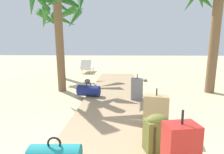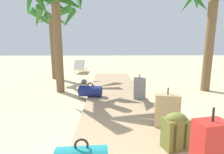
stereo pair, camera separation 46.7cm
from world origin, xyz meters
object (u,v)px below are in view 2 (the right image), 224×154
at_px(suitcase_grey, 139,88).
at_px(palm_tree_far_left, 53,25).
at_px(suitcase_tan, 167,110).
at_px(duffel_bag_navy, 90,91).
at_px(palm_tree_far_right, 212,4).
at_px(suitcase_red, 209,153).
at_px(backpack_olive, 175,130).
at_px(palm_tree_near_left, 56,7).
at_px(lounge_chair, 81,68).

height_order(suitcase_grey, palm_tree_far_left, palm_tree_far_left).
relative_size(suitcase_tan, suitcase_grey, 1.02).
distance_m(duffel_bag_navy, palm_tree_far_right, 4.89).
xyz_separation_m(suitcase_tan, suitcase_red, (-0.05, -1.42, 0.05)).
height_order(duffel_bag_navy, palm_tree_far_right, palm_tree_far_right).
height_order(backpack_olive, palm_tree_far_right, palm_tree_far_right).
distance_m(palm_tree_near_left, lounge_chair, 5.37).
xyz_separation_m(suitcase_tan, palm_tree_far_left, (-3.58, 5.67, 2.19)).
height_order(suitcase_tan, backpack_olive, suitcase_tan).
distance_m(suitcase_grey, palm_tree_far_left, 5.60).
relative_size(duffel_bag_navy, suitcase_red, 0.84).
relative_size(palm_tree_far_right, lounge_chair, 2.53).
xyz_separation_m(duffel_bag_navy, palm_tree_far_right, (3.98, 0.87, 2.71)).
bearing_deg(palm_tree_far_left, backpack_olive, -61.69).
bearing_deg(lounge_chair, backpack_olive, -73.51).
height_order(palm_tree_near_left, palm_tree_far_right, palm_tree_far_right).
xyz_separation_m(suitcase_tan, palm_tree_near_left, (-2.70, 2.94, 2.43)).
height_order(suitcase_tan, duffel_bag_navy, suitcase_tan).
distance_m(suitcase_tan, palm_tree_far_left, 7.06).
distance_m(duffel_bag_navy, suitcase_red, 3.84).
xyz_separation_m(duffel_bag_navy, palm_tree_far_left, (-2.00, 3.58, 2.34)).
distance_m(backpack_olive, palm_tree_far_left, 7.60).
relative_size(suitcase_tan, duffel_bag_navy, 1.03).
relative_size(palm_tree_near_left, lounge_chair, 2.37).
distance_m(suitcase_grey, palm_tree_far_right, 3.81).
bearing_deg(suitcase_red, palm_tree_near_left, 121.38).
distance_m(suitcase_red, palm_tree_far_right, 5.62).
height_order(suitcase_red, lounge_chair, suitcase_red).
relative_size(suitcase_red, palm_tree_far_right, 0.22).
bearing_deg(duffel_bag_navy, suitcase_red, -66.39).
xyz_separation_m(backpack_olive, lounge_chair, (-2.50, 8.43, -0.03)).
height_order(suitcase_grey, palm_tree_far_right, palm_tree_far_right).
distance_m(duffel_bag_navy, suitcase_grey, 1.45).
distance_m(backpack_olive, palm_tree_near_left, 5.11).
bearing_deg(palm_tree_far_left, suitcase_red, -63.51).
xyz_separation_m(backpack_olive, duffel_bag_navy, (-1.45, 2.83, -0.12)).
relative_size(palm_tree_far_right, palm_tree_far_left, 1.11).
bearing_deg(suitcase_grey, palm_tree_far_left, 131.50).
xyz_separation_m(backpack_olive, suitcase_grey, (-0.04, 2.55, 0.02)).
bearing_deg(palm_tree_far_right, lounge_chair, 136.73).
relative_size(suitcase_grey, palm_tree_far_left, 0.21).
distance_m(suitcase_tan, duffel_bag_navy, 2.63).
distance_m(backpack_olive, suitcase_grey, 2.55).
bearing_deg(suitcase_grey, backpack_olive, -89.20).
bearing_deg(suitcase_red, palm_tree_far_left, 116.49).
bearing_deg(suitcase_tan, suitcase_red, -91.82).
bearing_deg(suitcase_grey, suitcase_red, -87.84).
distance_m(duffel_bag_navy, palm_tree_near_left, 2.93).
xyz_separation_m(suitcase_grey, lounge_chair, (-2.46, 5.88, -0.05)).
distance_m(suitcase_red, palm_tree_near_left, 5.63).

